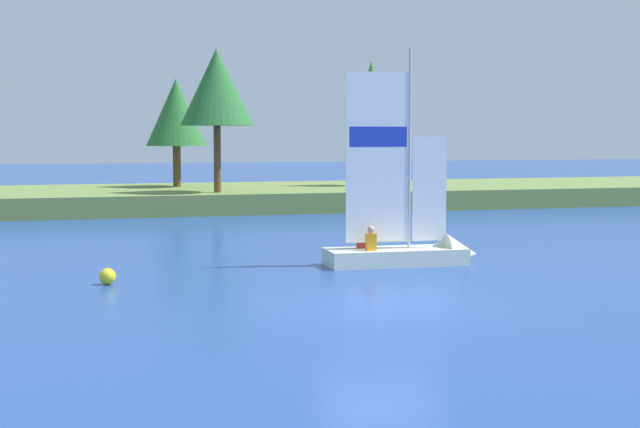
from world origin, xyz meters
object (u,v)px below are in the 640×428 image
Objects in this scene: sailboat at (417,247)px; shoreline_tree_midright at (217,88)px; shoreline_tree_centre at (176,113)px; channel_buoy at (108,276)px; shoreline_tree_right at (371,97)px.

shoreline_tree_midright is at bearing 100.18° from sailboat.
shoreline_tree_midright is at bearing -76.06° from shoreline_tree_centre.
shoreline_tree_centre reaches higher than channel_buoy.
shoreline_tree_right reaches higher than shoreline_tree_centre.
sailboat is at bearing -105.21° from shoreline_tree_right.
shoreline_tree_centre is 0.85× the size of sailboat.
shoreline_tree_midright is at bearing -158.30° from shoreline_tree_right.
channel_buoy is (-4.76, -25.36, -4.64)m from shoreline_tree_centre.
shoreline_tree_midright is 9.53m from shoreline_tree_right.
shoreline_tree_right is at bearing 21.70° from shoreline_tree_midright.
shoreline_tree_centre is at bearing 103.94° from shoreline_tree_midright.
shoreline_tree_centre is at bearing 170.51° from shoreline_tree_right.
shoreline_tree_midright is (1.30, -5.22, 1.08)m from shoreline_tree_centre.
shoreline_tree_centre is 24.72m from sailboat.
shoreline_tree_right is (8.85, 3.52, -0.21)m from shoreline_tree_midright.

